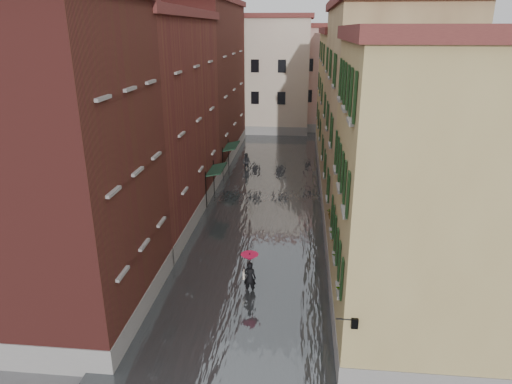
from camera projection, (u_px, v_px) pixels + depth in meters
The scene contains 16 objects.
ground at pixel (244, 294), 21.66m from camera, with size 120.00×120.00×0.00m, color #515154.
floodwater at pixel (266, 197), 33.80m from camera, with size 10.00×60.00×0.20m, color #484D50.
building_left_near at pixel (64, 171), 18.27m from camera, with size 6.00×8.00×13.00m, color maroon.
building_left_mid at pixel (151, 124), 28.66m from camera, with size 6.00×14.00×12.50m, color #5E2B1D.
building_left_far at pixel (202, 84), 42.45m from camera, with size 6.00×16.00×14.00m, color maroon.
building_right_near at pixel (421, 201), 17.18m from camera, with size 6.00×8.00×11.50m, color #9F8852.
building_right_mid at pixel (379, 124), 27.22m from camera, with size 6.00×14.00×13.00m, color tan.
building_right_far at pixel (353, 100), 41.52m from camera, with size 6.00×16.00×11.50m, color #9F8852.
building_end_cream at pixel (259, 76), 55.34m from camera, with size 12.00×9.00×13.00m, color beige.
building_end_pink at pixel (333, 79), 56.52m from camera, with size 10.00×9.00×12.00m, color tan.
awning_near at pixel (216, 171), 32.13m from camera, with size 1.09×2.88×2.80m.
awning_far at pixel (231, 147), 38.49m from camera, with size 1.09×3.03×2.80m.
wall_lantern at pixel (354, 322), 14.61m from camera, with size 0.71×0.22×0.35m.
window_planters at pixel (338, 239), 19.26m from camera, with size 0.59×8.06×0.84m.
pedestrian_main at pixel (250, 271), 21.35m from camera, with size 0.85×0.85×2.06m.
pedestrian_far at pixel (247, 162), 40.21m from camera, with size 0.77×0.60×1.59m, color black.
Camera 1 is at (2.46, -18.60, 11.88)m, focal length 32.00 mm.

